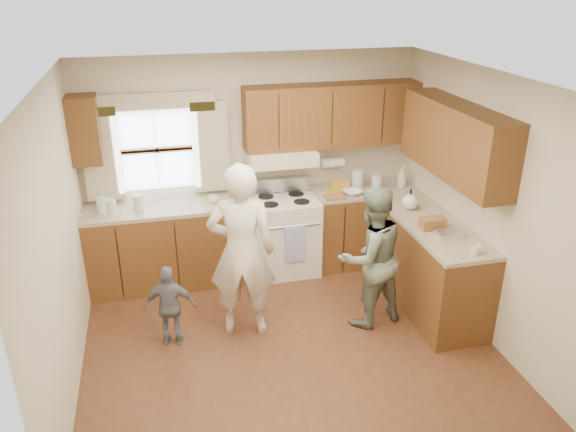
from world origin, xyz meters
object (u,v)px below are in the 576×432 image
object	(u,v)px
woman_left	(242,252)
woman_right	(370,257)
stove	(284,233)
child	(171,306)

from	to	relation	value
woman_left	woman_right	size ratio (longest dim) A/B	1.20
stove	woman_right	distance (m)	1.41
woman_left	woman_right	bearing A→B (deg)	-173.80
stove	woman_left	distance (m)	1.38
child	stove	bearing A→B (deg)	-128.57
stove	child	distance (m)	1.81
stove	woman_left	size ratio (longest dim) A/B	0.61
stove	woman_right	xyz separation A→B (m)	(0.57, -1.27, 0.26)
woman_left	child	bearing A→B (deg)	16.11
stove	child	xyz separation A→B (m)	(-1.37, -1.18, -0.06)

